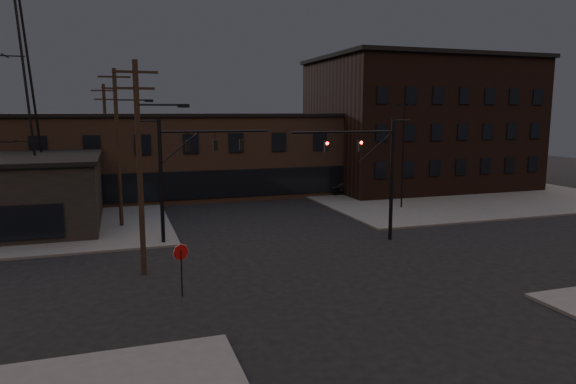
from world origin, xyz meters
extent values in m
plane|color=black|center=(0.00, 0.00, 0.00)|extent=(140.00, 140.00, 0.00)
cube|color=#474744|center=(22.00, 22.00, 0.07)|extent=(30.00, 30.00, 0.15)
cube|color=#4F372A|center=(0.00, 28.00, 4.00)|extent=(40.00, 12.00, 8.00)
cube|color=black|center=(22.00, 26.00, 7.00)|extent=(22.00, 16.00, 14.00)
cylinder|color=black|center=(6.50, 4.50, 4.00)|extent=(0.24, 0.24, 8.00)
cylinder|color=black|center=(3.00, 4.50, 7.20)|extent=(7.00, 0.14, 0.14)
cube|color=#FF140C|center=(4.17, 4.50, 6.30)|extent=(0.28, 0.22, 0.70)
cube|color=#FF140C|center=(1.83, 4.50, 6.30)|extent=(0.28, 0.22, 0.70)
cylinder|color=black|center=(-8.00, 8.00, 4.00)|extent=(0.24, 0.24, 8.00)
cylinder|color=black|center=(-4.50, 8.00, 7.20)|extent=(7.00, 0.14, 0.14)
cube|color=black|center=(-6.25, 8.00, 6.30)|extent=(0.28, 0.22, 0.70)
cube|color=black|center=(-4.50, 8.00, 6.30)|extent=(0.28, 0.22, 0.70)
cube|color=black|center=(-2.75, 8.00, 6.30)|extent=(0.28, 0.22, 0.70)
cylinder|color=black|center=(-8.00, -2.00, 1.10)|extent=(0.06, 0.06, 2.20)
cylinder|color=maroon|center=(-8.00, -1.98, 2.10)|extent=(0.72, 0.33, 0.76)
cylinder|color=black|center=(-9.50, 2.00, 5.50)|extent=(0.28, 0.28, 11.00)
cube|color=black|center=(-9.50, 2.00, 10.40)|extent=(2.20, 0.12, 0.12)
cube|color=black|center=(-9.50, 2.00, 9.60)|extent=(1.80, 0.12, 0.12)
cube|color=black|center=(-7.20, 2.00, 8.75)|extent=(0.60, 0.25, 0.18)
cylinder|color=black|center=(-10.50, 14.00, 5.75)|extent=(0.28, 0.28, 11.50)
cube|color=black|center=(-10.50, 14.00, 10.90)|extent=(2.20, 0.12, 0.12)
cube|color=black|center=(-10.50, 14.00, 10.10)|extent=(1.80, 0.12, 0.12)
cube|color=black|center=(-8.20, 14.00, 9.25)|extent=(0.60, 0.25, 0.18)
cylinder|color=black|center=(-11.50, 26.00, 5.50)|extent=(0.28, 0.28, 11.00)
cube|color=black|center=(-11.50, 26.00, 10.40)|extent=(2.20, 0.12, 0.12)
cube|color=black|center=(-11.50, 26.00, 9.60)|extent=(1.80, 0.12, 0.12)
cylinder|color=black|center=(13.00, 14.00, 4.50)|extent=(0.14, 0.14, 9.00)
cube|color=black|center=(12.50, 14.00, 9.05)|extent=(0.50, 0.28, 0.18)
cube|color=black|center=(13.50, 14.00, 9.05)|extent=(0.50, 0.28, 0.18)
cylinder|color=black|center=(19.00, 19.00, 4.50)|extent=(0.14, 0.14, 9.00)
cube|color=black|center=(18.50, 19.00, 9.05)|extent=(0.50, 0.28, 0.18)
cube|color=black|center=(19.50, 19.00, 9.05)|extent=(0.50, 0.28, 0.18)
imported|color=black|center=(11.54, 22.45, 0.99)|extent=(5.23, 2.98, 1.68)
imported|color=#A7A7A9|center=(14.06, 23.03, 0.88)|extent=(5.33, 2.90, 1.46)
imported|color=black|center=(0.43, 24.68, 0.74)|extent=(2.38, 4.68, 1.47)
camera|label=1|loc=(-10.50, -25.06, 8.42)|focal=32.00mm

